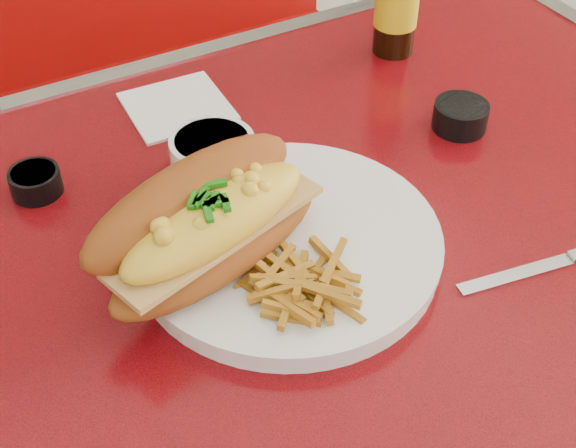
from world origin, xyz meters
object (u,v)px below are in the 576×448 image
gravy_ramekin (213,157)px  sauce_cup_right (461,115)px  booth_bench_far (106,175)px  mac_hoagie (207,222)px  knife (562,261)px  dinner_plate (288,244)px  diner_table (297,337)px  sauce_cup_left (35,181)px  fork (317,227)px

gravy_ramekin → sauce_cup_right: gravy_ramekin is taller
booth_bench_far → sauce_cup_right: 0.93m
mac_hoagie → knife: mac_hoagie is taller
mac_hoagie → dinner_plate: bearing=-24.9°
dinner_plate → sauce_cup_right: bearing=17.3°
diner_table → booth_bench_far: bearing=90.0°
diner_table → sauce_cup_left: bearing=136.3°
booth_bench_far → dinner_plate: 0.96m
sauce_cup_left → knife: size_ratio=0.29×
mac_hoagie → sauce_cup_right: (0.37, 0.08, -0.05)m
dinner_plate → gravy_ramekin: gravy_ramekin is taller
dinner_plate → fork: dinner_plate is taller
dinner_plate → sauce_cup_right: sauce_cup_right is taller
diner_table → gravy_ramekin: 0.24m
sauce_cup_right → knife: (-0.06, -0.24, -0.02)m
dinner_plate → fork: (0.03, -0.00, 0.01)m
mac_hoagie → sauce_cup_right: mac_hoagie is taller
diner_table → knife: (0.22, -0.16, 0.16)m
fork → dinner_plate: bearing=79.1°
sauce_cup_right → fork: bearing=-160.4°
fork → gravy_ramekin: gravy_ramekin is taller
sauce_cup_left → sauce_cup_right: bearing=-15.0°
sauce_cup_left → sauce_cup_right: sauce_cup_right is taller
gravy_ramekin → knife: 0.39m
fork → mac_hoagie: bearing=74.2°
dinner_plate → mac_hoagie: mac_hoagie is taller
diner_table → gravy_ramekin: bearing=103.8°
knife → diner_table: bearing=151.9°
sauce_cup_right → mac_hoagie: bearing=-168.0°
booth_bench_far → mac_hoagie: bearing=-97.1°
mac_hoagie → knife: 0.36m
diner_table → sauce_cup_left: 0.35m
booth_bench_far → knife: size_ratio=5.98×
diner_table → sauce_cup_right: 0.33m
dinner_plate → booth_bench_far: bearing=88.6°
sauce_cup_right → booth_bench_far: bearing=110.3°
booth_bench_far → mac_hoagie: (-0.10, -0.81, 0.55)m
fork → sauce_cup_left: sauce_cup_left is taller
booth_bench_far → sauce_cup_left: bearing=-109.8°
booth_bench_far → gravy_ramekin: bearing=-92.8°
sauce_cup_right → dinner_plate: bearing=-162.7°
gravy_ramekin → booth_bench_far: bearing=87.2°
fork → sauce_cup_left: (-0.23, 0.22, -0.01)m
gravy_ramekin → knife: size_ratio=0.59×
diner_table → dinner_plate: bearing=-144.3°
dinner_plate → gravy_ramekin: size_ratio=2.96×
dinner_plate → mac_hoagie: bearing=171.5°
dinner_plate → sauce_cup_right: size_ratio=4.60×
booth_bench_far → dinner_plate: booth_bench_far is taller
dinner_plate → gravy_ramekin: 0.15m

